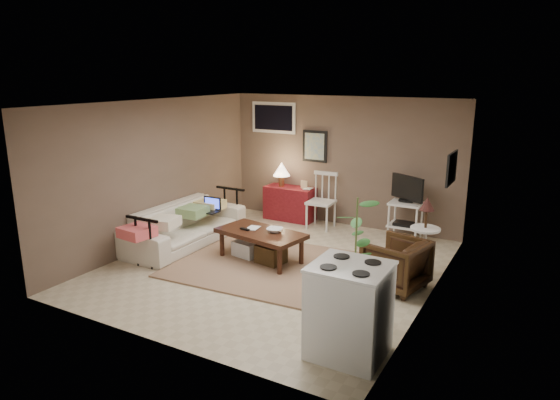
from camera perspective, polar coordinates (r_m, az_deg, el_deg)
The scene contains 20 objects.
floor at distance 7.52m, azimuth -0.54°, elevation -7.55°, with size 5.00×5.00×0.00m, color #C1B293.
art_back at distance 9.53m, azimuth 4.00°, elevation 6.14°, with size 0.50×0.03×0.60m, color black.
art_right at distance 7.32m, azimuth 19.03°, elevation 3.45°, with size 0.03×0.60×0.45m, color black.
window at distance 9.88m, azimuth -0.73°, elevation 9.39°, with size 0.96×0.03×0.60m, color silver.
rug at distance 7.50m, azimuth -1.01°, elevation -7.52°, with size 2.78×2.22×0.03m, color #997359.
coffee_table at distance 7.63m, azimuth -2.27°, elevation -4.98°, with size 1.44×0.91×0.51m.
sofa at distance 8.46m, azimuth -10.73°, elevation -2.08°, with size 2.29×0.67×0.89m, color silver.
sofa_pillows at distance 8.21m, azimuth -11.64°, elevation -1.90°, with size 0.44×2.18×0.15m, color beige, non-canonical shape.
sofa_end_rails at distance 8.40m, azimuth -10.02°, elevation -2.62°, with size 0.62×2.29×0.77m, color black, non-canonical shape.
laptop at distance 8.59m, azimuth -7.97°, elevation -0.81°, with size 0.35×0.26×0.24m.
red_console at distance 9.73m, azimuth 1.04°, elevation -0.01°, with size 0.98×0.43×1.13m.
spindle_chair at distance 9.24m, azimuth 4.76°, elevation -0.26°, with size 0.48×0.48×1.03m.
tv_stand at distance 8.70m, azimuth 14.19°, elevation -0.76°, with size 0.62×0.44×1.14m.
side_table at distance 7.34m, azimuth 16.30°, elevation -2.93°, with size 0.42×0.42×1.13m.
armchair at distance 6.86m, azimuth 13.11°, elevation -6.84°, with size 0.72×0.68×0.74m, color #311E0D.
potted_plant at distance 5.72m, azimuth 8.61°, elevation -6.35°, with size 0.38×0.38×1.50m.
stove at distance 5.18m, azimuth 7.91°, elevation -12.36°, with size 0.75×0.70×0.98m.
bowl at distance 7.49m, azimuth -0.61°, elevation -2.78°, with size 0.24×0.06×0.24m, color #37190F.
book_table at distance 7.68m, azimuth -3.68°, elevation -2.40°, with size 0.17×0.02×0.23m, color #37190F.
book_console at distance 9.52m, azimuth 2.83°, elevation 1.86°, with size 0.15×0.02×0.20m, color #37190F.
Camera 1 is at (3.48, -6.05, 2.81)m, focal length 32.00 mm.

